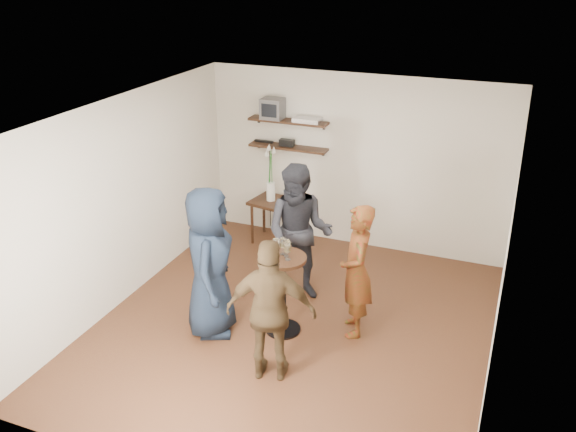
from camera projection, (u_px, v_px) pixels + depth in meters
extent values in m
cube|color=#452116|center=(292.00, 329.00, 7.32)|extent=(4.50, 5.00, 0.04)
cube|color=white|center=(293.00, 113.00, 6.26)|extent=(4.50, 5.00, 0.04)
cube|color=beige|center=(355.00, 162.00, 8.93)|extent=(4.50, 0.04, 2.60)
cube|color=beige|center=(173.00, 358.00, 4.64)|extent=(4.50, 0.04, 2.60)
cube|color=beige|center=(123.00, 201.00, 7.56)|extent=(0.04, 5.00, 2.60)
cube|color=beige|center=(506.00, 265.00, 6.02)|extent=(0.04, 5.00, 2.60)
cube|color=black|center=(288.00, 121.00, 8.92)|extent=(1.20, 0.25, 0.04)
cube|color=black|center=(288.00, 147.00, 9.09)|extent=(1.20, 0.25, 0.04)
cube|color=#59595B|center=(273.00, 108.00, 8.94)|extent=(0.32, 0.30, 0.30)
cube|color=silver|center=(307.00, 120.00, 8.80)|extent=(0.40, 0.24, 0.06)
cube|color=black|center=(287.00, 143.00, 9.07)|extent=(0.22, 0.10, 0.10)
cube|color=black|center=(264.00, 141.00, 9.26)|extent=(0.30, 0.05, 0.03)
cube|color=black|center=(271.00, 201.00, 9.26)|extent=(0.64, 0.64, 0.04)
cylinder|color=black|center=(252.00, 225.00, 9.28)|extent=(0.04, 0.04, 0.62)
cylinder|color=black|center=(279.00, 229.00, 9.13)|extent=(0.04, 0.04, 0.62)
cylinder|color=black|center=(264.00, 214.00, 9.66)|extent=(0.04, 0.04, 0.62)
cylinder|color=black|center=(290.00, 218.00, 9.51)|extent=(0.04, 0.04, 0.62)
cylinder|color=white|center=(271.00, 191.00, 9.20)|extent=(0.13, 0.13, 0.28)
cylinder|color=#237220|center=(269.00, 173.00, 9.09)|extent=(0.01, 0.07, 0.52)
cone|color=silver|center=(267.00, 153.00, 8.97)|extent=(0.07, 0.08, 0.11)
cylinder|color=#237220|center=(272.00, 172.00, 9.07)|extent=(0.03, 0.05, 0.58)
cone|color=silver|center=(274.00, 149.00, 8.94)|extent=(0.10, 0.12, 0.12)
cylinder|color=#237220|center=(270.00, 170.00, 9.05)|extent=(0.09, 0.08, 0.63)
cone|color=silver|center=(269.00, 147.00, 8.87)|extent=(0.12, 0.12, 0.12)
cylinder|color=black|center=(283.00, 258.00, 6.87)|extent=(0.54, 0.54, 0.04)
cylinder|color=black|center=(283.00, 295.00, 7.06)|extent=(0.07, 0.07, 0.91)
cylinder|color=black|center=(283.00, 329.00, 7.25)|extent=(0.41, 0.41, 0.03)
cylinder|color=silver|center=(276.00, 256.00, 6.87)|extent=(0.06, 0.06, 0.00)
cylinder|color=silver|center=(276.00, 252.00, 6.85)|extent=(0.01, 0.01, 0.09)
cylinder|color=silver|center=(276.00, 244.00, 6.81)|extent=(0.07, 0.07, 0.12)
cylinder|color=tan|center=(276.00, 246.00, 6.82)|extent=(0.07, 0.07, 0.06)
cylinder|color=silver|center=(288.00, 259.00, 6.79)|extent=(0.06, 0.06, 0.00)
cylinder|color=silver|center=(288.00, 255.00, 6.77)|extent=(0.01, 0.01, 0.10)
cylinder|color=silver|center=(288.00, 247.00, 6.73)|extent=(0.07, 0.07, 0.12)
cylinder|color=tan|center=(288.00, 249.00, 6.74)|extent=(0.07, 0.07, 0.06)
cylinder|color=silver|center=(283.00, 254.00, 6.92)|extent=(0.06, 0.06, 0.00)
cylinder|color=silver|center=(283.00, 250.00, 6.90)|extent=(0.01, 0.01, 0.09)
cylinder|color=silver|center=(283.00, 243.00, 6.86)|extent=(0.07, 0.07, 0.11)
cylinder|color=tan|center=(283.00, 245.00, 6.87)|extent=(0.06, 0.06, 0.06)
cylinder|color=silver|center=(286.00, 256.00, 6.87)|extent=(0.06, 0.06, 0.00)
cylinder|color=silver|center=(286.00, 253.00, 6.85)|extent=(0.01, 0.01, 0.09)
cylinder|color=silver|center=(286.00, 245.00, 6.81)|extent=(0.07, 0.07, 0.11)
cylinder|color=tan|center=(286.00, 246.00, 6.81)|extent=(0.06, 0.06, 0.06)
imported|color=#AB1513|center=(357.00, 271.00, 6.93)|extent=(0.57, 0.68, 1.60)
imported|color=black|center=(299.00, 233.00, 7.64)|extent=(0.96, 0.79, 1.79)
imported|color=black|center=(209.00, 262.00, 6.91)|extent=(0.84, 1.02, 1.80)
imported|color=#45321D|center=(271.00, 312.00, 6.18)|extent=(0.99, 0.60, 1.58)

